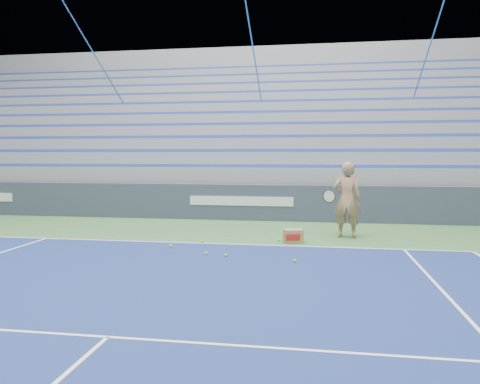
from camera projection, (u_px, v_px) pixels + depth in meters
name	position (u px, v px, depth m)	size (l,w,h in m)	color
sponsor_barrier	(242.00, 202.00, 14.44)	(30.00, 0.32, 1.10)	#353C50
bleachers	(263.00, 147.00, 19.92)	(31.00, 9.15, 7.30)	gray
tennis_player	(347.00, 200.00, 11.34)	(0.98, 0.90, 1.85)	tan
ball_box	(293.00, 236.00, 10.70)	(0.48, 0.42, 0.31)	#957248
tennis_ball_0	(171.00, 246.00, 10.16)	(0.07, 0.07, 0.07)	#ADE12E
tennis_ball_1	(202.00, 241.00, 10.74)	(0.07, 0.07, 0.07)	#ADE12E
tennis_ball_2	(206.00, 253.00, 9.41)	(0.07, 0.07, 0.07)	#ADE12E
tennis_ball_3	(279.00, 240.00, 10.91)	(0.07, 0.07, 0.07)	#ADE12E
tennis_ball_4	(295.00, 261.00, 8.74)	(0.07, 0.07, 0.07)	#ADE12E
tennis_ball_5	(226.00, 255.00, 9.23)	(0.07, 0.07, 0.07)	#ADE12E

